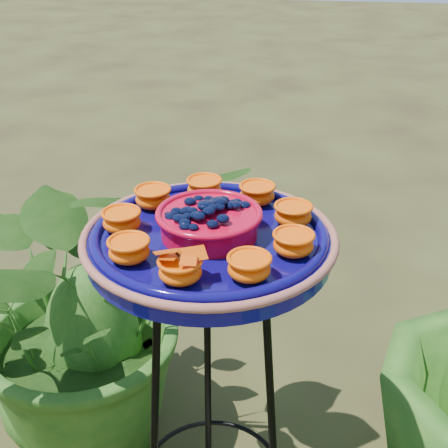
% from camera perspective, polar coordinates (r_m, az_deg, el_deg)
% --- Properties ---
extents(tripod_stand, '(0.39, 0.39, 0.90)m').
position_cam_1_polar(tripod_stand, '(1.39, -1.17, -15.51)').
color(tripod_stand, black).
rests_on(tripod_stand, ground).
extents(feeder_dish, '(0.55, 0.55, 0.11)m').
position_cam_1_polar(feeder_dish, '(1.16, -1.35, -1.08)').
color(feeder_dish, '#0A0752').
rests_on(feeder_dish, tripod_stand).
extents(shrub_back_left, '(1.14, 1.11, 0.96)m').
position_cam_1_polar(shrub_back_left, '(1.83, -12.25, -7.05)').
color(shrub_back_left, '#1D4E14').
rests_on(shrub_back_left, ground).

